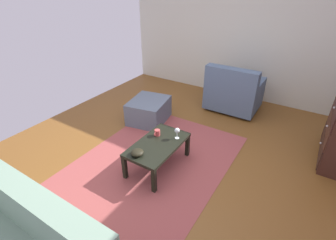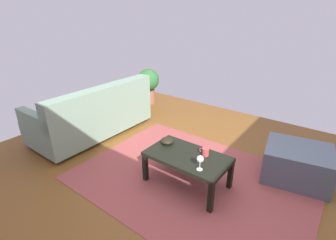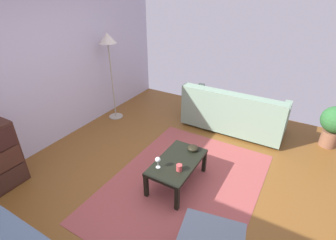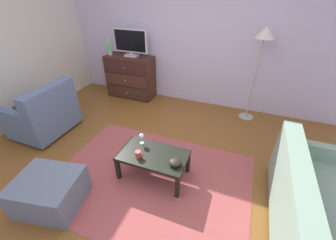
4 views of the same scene
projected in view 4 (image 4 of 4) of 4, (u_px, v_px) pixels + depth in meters
ground_plane at (144, 167)px, 3.11m from camera, size 5.91×5.06×0.05m
wall_accent_rear at (192, 36)px, 4.15m from camera, size 5.91×0.12×2.74m
area_rug at (151, 179)px, 2.88m from camera, size 2.60×1.90×0.01m
dresser at (131, 77)px, 4.78m from camera, size 1.05×0.49×0.92m
tv at (131, 42)px, 4.37m from camera, size 0.74×0.18×0.55m
lava_lamp at (110, 48)px, 4.54m from camera, size 0.09×0.09×0.33m
coffee_table at (153, 157)px, 2.78m from camera, size 0.89×0.51×0.38m
wine_glass at (141, 136)px, 2.88m from camera, size 0.07×0.07×0.16m
mug at (138, 154)px, 2.69m from camera, size 0.11×0.08×0.08m
bowl_decorative at (175, 162)px, 2.58m from camera, size 0.15×0.15×0.07m
couch_large at (315, 216)px, 2.08m from camera, size 0.85×1.82×0.81m
armchair at (45, 114)px, 3.62m from camera, size 0.80×0.94×0.89m
ottoman at (50, 191)px, 2.48m from camera, size 0.80×0.72×0.40m
standing_lamp at (263, 42)px, 3.44m from camera, size 0.32×0.32×1.68m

